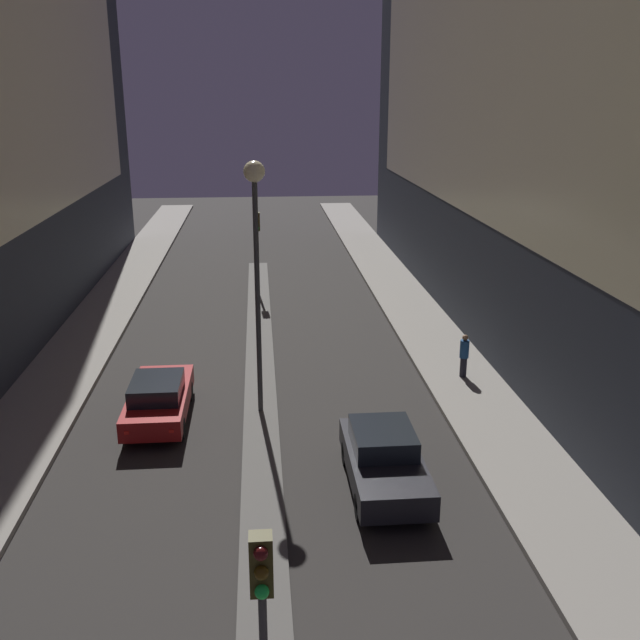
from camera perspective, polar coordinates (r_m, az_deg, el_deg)
name	(u,v)px	position (r m, az deg, el deg)	size (l,w,h in m)	color
median_strip	(260,374)	(26.17, -4.81, -4.32)	(1.08, 35.45, 0.10)	#56544F
traffic_light_near	(262,605)	(10.50, -4.63, -21.80)	(0.32, 0.42, 4.15)	#383838
traffic_light_mid	(257,235)	(35.62, -5.06, 6.82)	(0.32, 0.42, 4.15)	#383838
street_lamp	(256,228)	(21.38, -5.16, 7.30)	(0.63, 0.63, 7.88)	#383838
car_left_lane	(159,398)	(22.92, -12.78, -6.11)	(1.78, 4.52, 1.47)	maroon
car_right_lane	(384,460)	(18.87, 5.14, -11.06)	(1.86, 4.36, 1.54)	black
pedestrian_on_right_sidewalk	(464,355)	(25.75, 11.45, -2.73)	(0.32, 0.32, 1.57)	black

